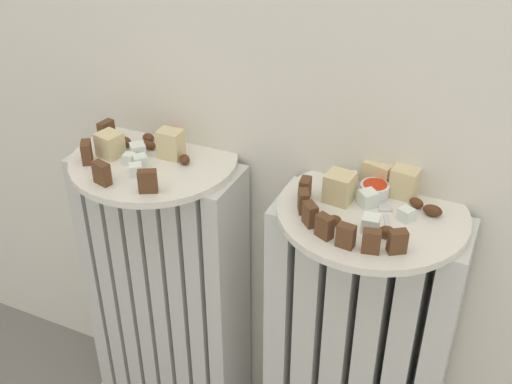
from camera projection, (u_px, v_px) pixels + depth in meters
name	position (u px, v px, depth m)	size (l,w,h in m)	color
radiator_left	(168.00, 296.00, 1.27)	(0.32, 0.12, 0.60)	silver
radiator_right	(355.00, 358.00, 1.13)	(0.32, 0.12, 0.60)	silver
plate_left	(154.00, 160.00, 1.10)	(0.29, 0.29, 0.01)	silver
plate_right	(372.00, 213.00, 0.97)	(0.29, 0.29, 0.01)	silver
dark_cake_slice_left_0	(106.00, 131.00, 1.14)	(0.03, 0.02, 0.04)	#56351E
dark_cake_slice_left_1	(87.00, 152.00, 1.08)	(0.03, 0.02, 0.04)	#56351E
dark_cake_slice_left_2	(102.00, 173.00, 1.02)	(0.03, 0.02, 0.04)	#56351E
dark_cake_slice_left_3	(148.00, 181.00, 1.00)	(0.03, 0.02, 0.04)	#56351E
marble_cake_slice_left_0	(171.00, 144.00, 1.09)	(0.04, 0.03, 0.05)	beige
marble_cake_slice_left_1	(110.00, 144.00, 1.10)	(0.04, 0.04, 0.04)	beige
turkish_delight_left_0	(129.00, 159.00, 1.08)	(0.02, 0.02, 0.02)	white
turkish_delight_left_1	(140.00, 161.00, 1.07)	(0.02, 0.02, 0.02)	white
turkish_delight_left_2	(138.00, 150.00, 1.10)	(0.02, 0.02, 0.02)	white
turkish_delight_left_3	(136.00, 170.00, 1.04)	(0.02, 0.02, 0.02)	white
medjool_date_left_0	(126.00, 142.00, 1.13)	(0.03, 0.02, 0.02)	#4C2814
medjool_date_left_1	(149.00, 145.00, 1.12)	(0.03, 0.02, 0.02)	#4C2814
medjool_date_left_2	(185.00, 159.00, 1.08)	(0.02, 0.02, 0.02)	#4C2814
medjool_date_left_3	(148.00, 138.00, 1.15)	(0.03, 0.02, 0.02)	#4C2814
jam_bowl_left	(177.00, 133.00, 1.15)	(0.04, 0.04, 0.02)	white
dark_cake_slice_right_0	(305.00, 189.00, 0.98)	(0.03, 0.02, 0.03)	#56351E
dark_cake_slice_right_1	(303.00, 201.00, 0.95)	(0.03, 0.02, 0.03)	#56351E
dark_cake_slice_right_2	(310.00, 214.00, 0.92)	(0.03, 0.02, 0.03)	#56351E
dark_cake_slice_right_3	(325.00, 226.00, 0.90)	(0.03, 0.02, 0.03)	#56351E
dark_cake_slice_right_4	(346.00, 236.00, 0.88)	(0.03, 0.02, 0.03)	#56351E
dark_cake_slice_right_5	(371.00, 241.00, 0.87)	(0.03, 0.02, 0.03)	#56351E
dark_cake_slice_right_6	(397.00, 242.00, 0.87)	(0.03, 0.02, 0.03)	#56351E
marble_cake_slice_right_0	(379.00, 173.00, 1.01)	(0.04, 0.03, 0.04)	beige
marble_cake_slice_right_1	(404.00, 182.00, 0.98)	(0.04, 0.03, 0.05)	beige
marble_cake_slice_right_2	(339.00, 187.00, 0.97)	(0.04, 0.04, 0.05)	beige
turkish_delight_right_0	(349.00, 180.00, 1.01)	(0.02, 0.02, 0.02)	white
turkish_delight_right_1	(406.00, 214.00, 0.94)	(0.02, 0.02, 0.02)	white
turkish_delight_right_2	(371.00, 224.00, 0.91)	(0.02, 0.02, 0.02)	white
turkish_delight_right_3	(368.00, 199.00, 0.97)	(0.02, 0.02, 0.02)	white
medjool_date_right_0	(416.00, 203.00, 0.97)	(0.02, 0.02, 0.02)	#4C2814
medjool_date_right_1	(333.00, 221.00, 0.93)	(0.03, 0.02, 0.01)	#4C2814
medjool_date_right_2	(433.00, 210.00, 0.95)	(0.03, 0.02, 0.02)	#4C2814
medjool_date_right_3	(387.00, 232.00, 0.90)	(0.02, 0.02, 0.02)	#4C2814
jam_bowl_right	(374.00, 190.00, 0.99)	(0.05, 0.05, 0.02)	white
fork	(386.00, 217.00, 0.94)	(0.04, 0.09, 0.00)	silver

